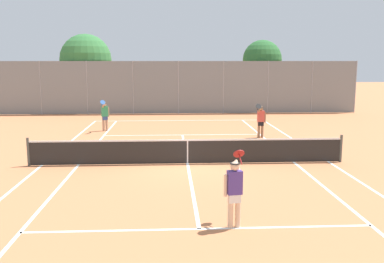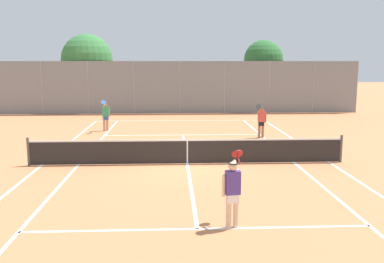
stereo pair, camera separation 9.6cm
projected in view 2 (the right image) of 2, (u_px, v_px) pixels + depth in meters
The scene contains 10 objects.
ground_plane at pixel (187, 164), 16.32m from camera, with size 120.00×120.00×0.00m, color #CC7A4C.
court_line_markings at pixel (187, 164), 16.32m from camera, with size 11.10×23.90×0.01m.
tennis_net at pixel (187, 151), 16.24m from camera, with size 12.00×0.10×1.07m.
player_near_side at pixel (233, 189), 9.98m from camera, with size 0.59×0.80×1.77m.
player_far_left at pixel (106, 114), 23.80m from camera, with size 0.43×0.90×1.77m.
player_far_right at pixel (261, 120), 21.67m from camera, with size 0.65×0.74×1.77m.
loose_tennis_ball_0 at pixel (131, 149), 18.90m from camera, with size 0.07×0.07×0.07m, color #D1DB33.
back_fence at pixel (180, 87), 31.37m from camera, with size 26.66×0.08×3.87m.
tree_behind_left at pixel (87, 62), 32.91m from camera, with size 3.92×3.92×5.90m.
tree_behind_right at pixel (264, 60), 33.49m from camera, with size 3.04×3.04×5.48m.
Camera 2 is at (-0.57, -15.89, 3.91)m, focal length 40.00 mm.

